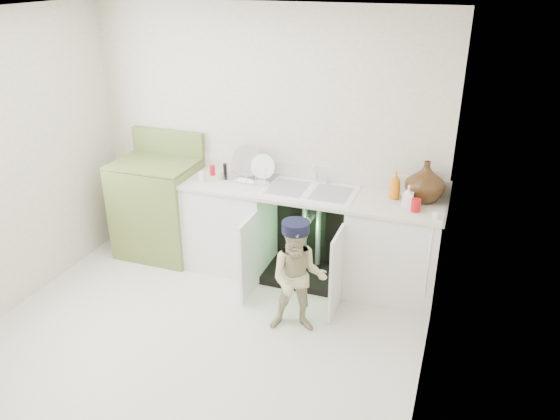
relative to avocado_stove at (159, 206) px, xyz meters
The scene contains 5 objects.
ground 1.66m from the avocado_stove, 48.34° to the right, with size 3.50×3.50×0.00m, color silver.
room_shell 1.74m from the avocado_stove, 48.34° to the right, with size 6.00×5.50×1.26m.
counter_run 1.64m from the avocado_stove, ahead, with size 2.44×1.02×1.26m.
avocado_stove is the anchor object (origin of this frame).
repair_worker 1.94m from the avocado_stove, 24.57° to the right, with size 0.55×0.73×0.98m.
Camera 1 is at (1.84, -3.22, 2.80)m, focal length 35.00 mm.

